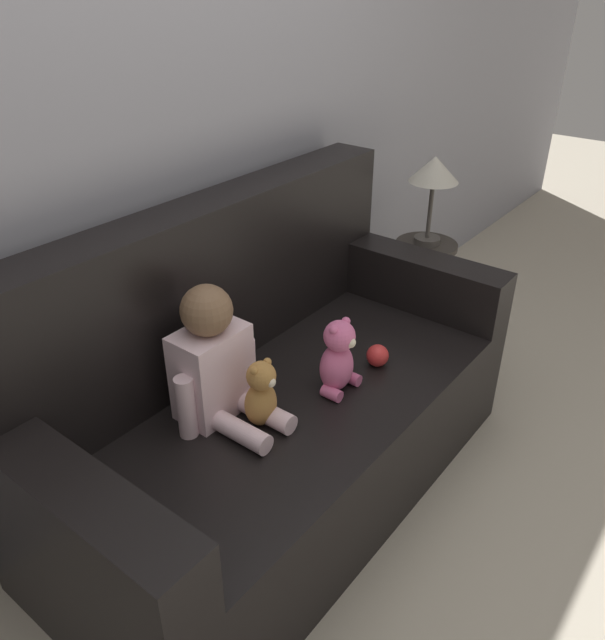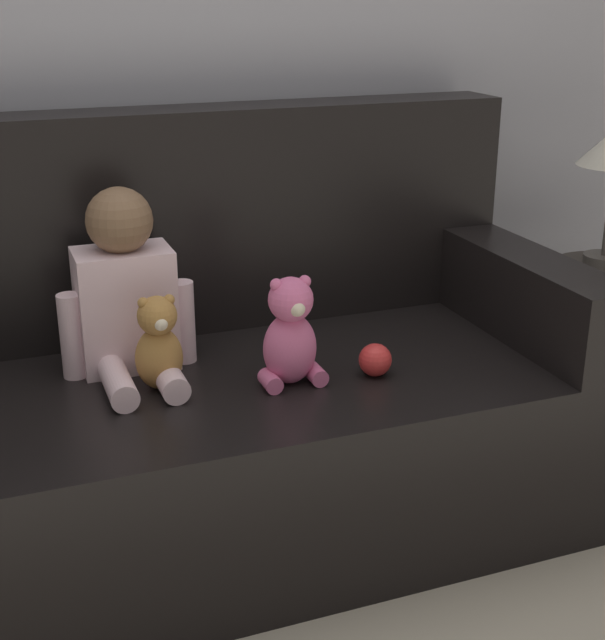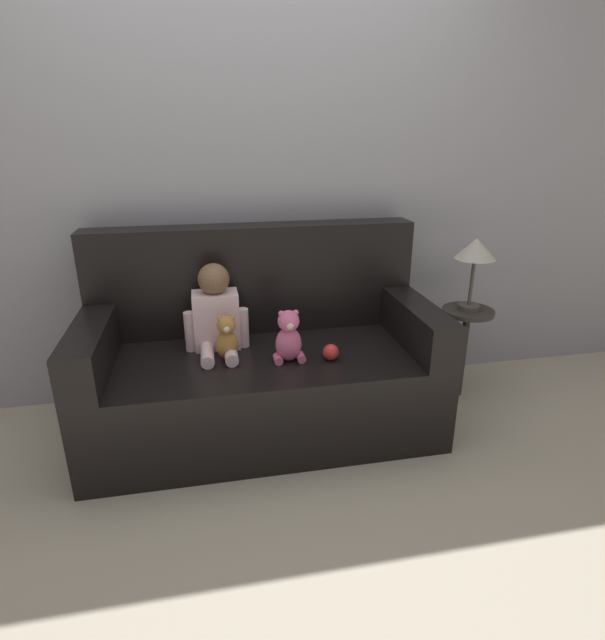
{
  "view_description": "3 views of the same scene",
  "coord_description": "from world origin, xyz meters",
  "px_view_note": "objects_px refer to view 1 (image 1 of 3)",
  "views": [
    {
      "loc": [
        -1.28,
        -1.08,
        1.68
      ],
      "look_at": [
        0.07,
        -0.02,
        0.68
      ],
      "focal_mm": 35.0,
      "sensor_mm": 36.0,
      "label": 1
    },
    {
      "loc": [
        -0.53,
        -1.91,
        1.31
      ],
      "look_at": [
        0.15,
        -0.1,
        0.58
      ],
      "focal_mm": 50.0,
      "sensor_mm": 36.0,
      "label": 2
    },
    {
      "loc": [
        -0.25,
        -2.29,
        1.49
      ],
      "look_at": [
        0.18,
        -0.14,
        0.65
      ],
      "focal_mm": 28.0,
      "sensor_mm": 36.0,
      "label": 3
    }
  ],
  "objects_px": {
    "teddy_bear_brown": "(261,394)",
    "plush_toy_side": "(338,358)",
    "toy_ball": "(378,356)",
    "couch": "(270,405)",
    "person_baby": "(215,364)",
    "side_table": "(431,204)"
  },
  "relations": [
    {
      "from": "teddy_bear_brown",
      "to": "plush_toy_side",
      "type": "xyz_separation_m",
      "value": [
        0.29,
        -0.08,
        0.01
      ]
    },
    {
      "from": "person_baby",
      "to": "teddy_bear_brown",
      "type": "xyz_separation_m",
      "value": [
        0.04,
        -0.14,
        -0.07
      ]
    },
    {
      "from": "person_baby",
      "to": "side_table",
      "type": "relative_size",
      "value": 0.46
    },
    {
      "from": "teddy_bear_brown",
      "to": "plush_toy_side",
      "type": "distance_m",
      "value": 0.3
    },
    {
      "from": "toy_ball",
      "to": "side_table",
      "type": "bearing_deg",
      "value": 17.94
    },
    {
      "from": "person_baby",
      "to": "toy_ball",
      "type": "height_order",
      "value": "person_baby"
    },
    {
      "from": "teddy_bear_brown",
      "to": "side_table",
      "type": "distance_m",
      "value": 1.38
    },
    {
      "from": "teddy_bear_brown",
      "to": "toy_ball",
      "type": "xyz_separation_m",
      "value": [
        0.49,
        -0.11,
        -0.07
      ]
    },
    {
      "from": "couch",
      "to": "plush_toy_side",
      "type": "xyz_separation_m",
      "value": [
        0.11,
        -0.2,
        0.22
      ]
    },
    {
      "from": "plush_toy_side",
      "to": "couch",
      "type": "bearing_deg",
      "value": 119.5
    },
    {
      "from": "toy_ball",
      "to": "couch",
      "type": "bearing_deg",
      "value": 143.84
    },
    {
      "from": "plush_toy_side",
      "to": "toy_ball",
      "type": "height_order",
      "value": "plush_toy_side"
    },
    {
      "from": "toy_ball",
      "to": "person_baby",
      "type": "bearing_deg",
      "value": 154.62
    },
    {
      "from": "couch",
      "to": "plush_toy_side",
      "type": "relative_size",
      "value": 6.72
    },
    {
      "from": "toy_ball",
      "to": "side_table",
      "type": "xyz_separation_m",
      "value": [
        0.87,
        0.28,
        0.25
      ]
    },
    {
      "from": "couch",
      "to": "plush_toy_side",
      "type": "height_order",
      "value": "couch"
    },
    {
      "from": "person_baby",
      "to": "side_table",
      "type": "xyz_separation_m",
      "value": [
        1.4,
        0.03,
        0.11
      ]
    },
    {
      "from": "couch",
      "to": "plush_toy_side",
      "type": "bearing_deg",
      "value": -60.5
    },
    {
      "from": "teddy_bear_brown",
      "to": "couch",
      "type": "bearing_deg",
      "value": 34.77
    },
    {
      "from": "side_table",
      "to": "plush_toy_side",
      "type": "bearing_deg",
      "value": -166.8
    },
    {
      "from": "person_baby",
      "to": "plush_toy_side",
      "type": "relative_size",
      "value": 1.69
    },
    {
      "from": "couch",
      "to": "toy_ball",
      "type": "bearing_deg",
      "value": -36.16
    }
  ]
}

